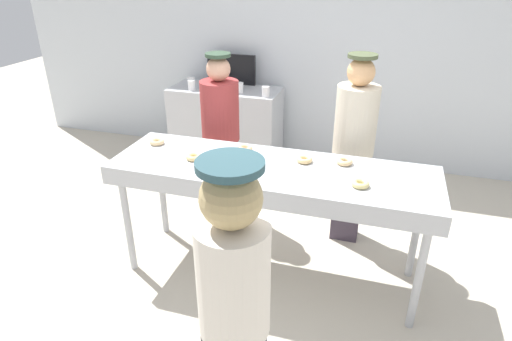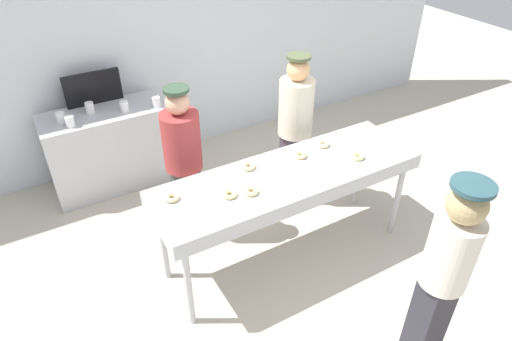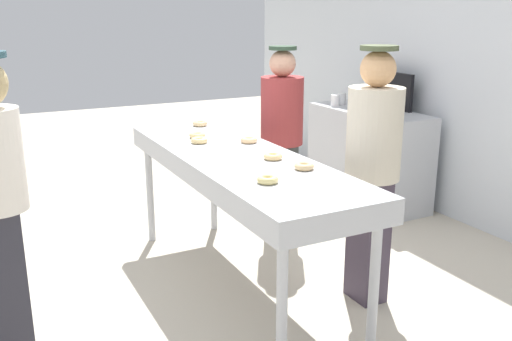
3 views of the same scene
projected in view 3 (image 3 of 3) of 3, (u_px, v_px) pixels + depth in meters
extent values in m
plane|color=beige|center=(239.00, 287.00, 3.90)|extent=(16.00, 16.00, 0.00)
cube|color=silver|center=(503.00, 63.00, 4.56)|extent=(8.00, 0.12, 2.89)
cube|color=#B7BABF|center=(237.00, 165.00, 3.66)|extent=(2.37, 0.72, 0.14)
cube|color=slate|center=(237.00, 161.00, 3.65)|extent=(2.01, 0.51, 0.08)
cylinder|color=#B7BABF|center=(150.00, 194.00, 4.59)|extent=(0.06, 0.06, 0.81)
cylinder|color=#B7BABF|center=(282.00, 318.00, 2.73)|extent=(0.06, 0.06, 0.81)
cylinder|color=#B7BABF|center=(213.00, 185.00, 4.84)|extent=(0.06, 0.06, 0.81)
cylinder|color=#B7BABF|center=(374.00, 292.00, 2.98)|extent=(0.06, 0.06, 0.81)
torus|color=#F4C489|center=(249.00, 140.00, 3.96)|extent=(0.17, 0.17, 0.04)
torus|color=#F1CC90|center=(200.00, 124.00, 4.54)|extent=(0.17, 0.17, 0.04)
torus|color=#F3CF86|center=(199.00, 140.00, 3.95)|extent=(0.17, 0.17, 0.04)
torus|color=#F8CE84|center=(273.00, 156.00, 3.51)|extent=(0.17, 0.17, 0.04)
torus|color=#EAD582|center=(268.00, 179.00, 3.03)|extent=(0.16, 0.16, 0.04)
torus|color=#EAC487|center=(304.00, 166.00, 3.29)|extent=(0.17, 0.17, 0.04)
torus|color=#F3D185|center=(197.00, 135.00, 4.11)|extent=(0.17, 0.17, 0.04)
cube|color=#353A38|center=(281.00, 191.00, 4.67)|extent=(0.24, 0.18, 0.81)
cylinder|color=#993333|center=(282.00, 111.00, 4.49)|extent=(0.34, 0.34, 0.54)
sphere|color=tan|center=(283.00, 63.00, 4.39)|extent=(0.21, 0.21, 0.21)
cylinder|color=#2D4130|center=(283.00, 48.00, 4.36)|extent=(0.22, 0.22, 0.03)
cube|color=#3B313F|center=(368.00, 240.00, 3.64)|extent=(0.24, 0.18, 0.83)
cylinder|color=beige|center=(374.00, 134.00, 3.45)|extent=(0.34, 0.34, 0.57)
sphere|color=#E0A771|center=(378.00, 69.00, 3.34)|extent=(0.22, 0.22, 0.22)
cylinder|color=#465034|center=(379.00, 48.00, 3.31)|extent=(0.23, 0.23, 0.03)
cube|color=#292931|center=(9.00, 289.00, 2.94)|extent=(0.24, 0.18, 0.88)
cube|color=#B7BABF|center=(368.00, 156.00, 5.56)|extent=(1.31, 0.57, 0.92)
cylinder|color=white|center=(335.00, 100.00, 5.64)|extent=(0.09, 0.09, 0.12)
cylinder|color=white|center=(367.00, 102.00, 5.52)|extent=(0.09, 0.09, 0.12)
cylinder|color=white|center=(376.00, 108.00, 5.18)|extent=(0.09, 0.09, 0.12)
cylinder|color=white|center=(394.00, 114.00, 4.87)|extent=(0.09, 0.09, 0.12)
cylinder|color=white|center=(342.00, 99.00, 5.75)|extent=(0.09, 0.09, 0.12)
cube|color=black|center=(390.00, 90.00, 5.49)|extent=(0.60, 0.04, 0.36)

